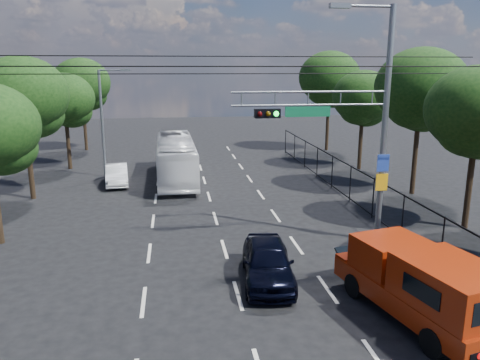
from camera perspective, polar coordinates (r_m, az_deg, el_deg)
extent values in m
cube|color=beige|center=(15.48, -11.68, -14.30)|extent=(0.12, 2.00, 0.01)
cube|color=beige|center=(19.10, -11.01, -8.72)|extent=(0.12, 2.00, 0.01)
cube|color=beige|center=(22.85, -10.56, -4.94)|extent=(0.12, 2.00, 0.01)
cube|color=beige|center=(26.68, -10.25, -2.23)|extent=(0.12, 2.00, 0.01)
cube|color=beige|center=(30.55, -10.01, -0.21)|extent=(0.12, 2.00, 0.01)
cube|color=beige|center=(34.45, -9.83, 1.36)|extent=(0.12, 2.00, 0.01)
cube|color=beige|center=(38.37, -9.68, 2.61)|extent=(0.12, 2.00, 0.01)
cube|color=beige|center=(42.30, -9.56, 3.63)|extent=(0.12, 2.00, 0.01)
cube|color=beige|center=(15.55, -0.26, -13.85)|extent=(0.12, 2.00, 0.01)
cube|color=beige|center=(19.16, -1.92, -8.39)|extent=(0.12, 2.00, 0.01)
cube|color=beige|center=(22.91, -3.02, -4.67)|extent=(0.12, 2.00, 0.01)
cube|color=beige|center=(26.72, -3.80, -2.01)|extent=(0.12, 2.00, 0.01)
cube|color=beige|center=(30.59, -4.39, -0.02)|extent=(0.12, 2.00, 0.01)
cube|color=beige|center=(34.48, -4.84, 1.53)|extent=(0.12, 2.00, 0.01)
cube|color=beige|center=(38.40, -5.20, 2.76)|extent=(0.12, 2.00, 0.01)
cube|color=beige|center=(42.33, -5.50, 3.76)|extent=(0.12, 2.00, 0.01)
cube|color=beige|center=(16.19, 10.60, -12.93)|extent=(0.12, 2.00, 0.01)
cube|color=beige|center=(19.69, 6.87, -7.87)|extent=(0.12, 2.00, 0.01)
cube|color=beige|center=(23.35, 4.35, -4.34)|extent=(0.12, 2.00, 0.01)
cube|color=beige|center=(27.10, 2.53, -1.77)|extent=(0.12, 2.00, 0.01)
cube|color=beige|center=(30.92, 1.17, 0.17)|extent=(0.12, 2.00, 0.01)
cube|color=beige|center=(34.77, 0.10, 1.68)|extent=(0.12, 2.00, 0.01)
cube|color=beige|center=(38.66, -0.75, 2.89)|extent=(0.12, 2.00, 0.01)
cube|color=beige|center=(42.57, -1.45, 3.87)|extent=(0.12, 2.00, 0.01)
cylinder|color=slate|center=(19.72, 17.20, 5.92)|extent=(0.24, 0.24, 9.50)
cylinder|color=slate|center=(19.29, 15.36, 19.76)|extent=(2.00, 0.10, 0.10)
cube|color=slate|center=(18.89, 12.10, 20.07)|extent=(0.80, 0.25, 0.18)
cylinder|color=slate|center=(18.47, 8.65, 10.57)|extent=(6.20, 0.08, 0.08)
cylinder|color=slate|center=(18.50, 8.59, 9.03)|extent=(6.20, 0.08, 0.08)
cube|color=black|center=(18.12, 3.35, 8.11)|extent=(1.00, 0.28, 0.35)
sphere|color=#3F0505|center=(17.91, 2.43, 8.05)|extent=(0.20, 0.20, 0.20)
sphere|color=#4C3805|center=(17.97, 3.44, 8.06)|extent=(0.20, 0.20, 0.20)
sphere|color=#0CE533|center=(18.04, 4.45, 8.06)|extent=(0.20, 0.20, 0.20)
cube|color=#0E633B|center=(18.50, 8.26, 8.26)|extent=(1.80, 0.05, 0.40)
cube|color=#2341A7|center=(19.79, 17.05, 1.99)|extent=(0.50, 0.04, 0.70)
cube|color=#FFAB0D|center=(19.96, 16.89, -0.26)|extent=(0.50, 0.04, 0.70)
cylinder|color=slate|center=(19.35, 15.83, 9.61)|extent=(0.05, 0.05, 0.50)
cylinder|color=slate|center=(18.87, 12.16, 9.72)|extent=(0.05, 0.05, 0.50)
cylinder|color=slate|center=(18.46, 8.32, 9.80)|extent=(0.05, 0.05, 0.50)
cylinder|color=slate|center=(18.14, 4.31, 9.84)|extent=(0.05, 0.05, 0.50)
cylinder|color=slate|center=(17.90, 0.19, 9.83)|extent=(0.05, 0.05, 0.50)
cylinder|color=slate|center=(32.22, -16.44, 6.48)|extent=(0.18, 0.18, 7.00)
cylinder|color=slate|center=(31.90, -15.41, 12.79)|extent=(1.60, 0.09, 0.09)
cube|color=slate|center=(31.81, -13.76, 12.89)|extent=(0.60, 0.22, 0.15)
cylinder|color=black|center=(15.79, -1.31, 13.68)|extent=(22.00, 0.04, 0.04)
cylinder|color=black|center=(19.27, -2.61, 14.84)|extent=(22.00, 0.04, 0.04)
cylinder|color=black|center=(20.76, -3.01, 12.81)|extent=(22.00, 0.04, 0.04)
cube|color=black|center=(24.23, 15.12, 0.66)|extent=(0.04, 34.00, 0.06)
cube|color=black|center=(24.68, 14.86, -3.42)|extent=(0.04, 34.00, 0.06)
cylinder|color=black|center=(18.53, 23.43, -7.04)|extent=(0.06, 0.06, 2.00)
cylinder|color=black|center=(20.99, 19.21, -4.30)|extent=(0.06, 0.06, 2.00)
cylinder|color=black|center=(23.57, 15.92, -2.14)|extent=(0.06, 0.06, 2.00)
cylinder|color=black|center=(26.24, 13.30, -0.40)|extent=(0.06, 0.06, 2.00)
cylinder|color=black|center=(28.98, 11.16, 1.02)|extent=(0.06, 0.06, 2.00)
cylinder|color=black|center=(31.76, 9.40, 2.18)|extent=(0.06, 0.06, 2.00)
cylinder|color=black|center=(34.58, 7.92, 3.16)|extent=(0.06, 0.06, 2.00)
cylinder|color=black|center=(37.43, 6.66, 3.99)|extent=(0.06, 0.06, 2.00)
cylinder|color=black|center=(40.30, 5.58, 4.70)|extent=(0.06, 0.06, 2.00)
cylinder|color=black|center=(23.36, 26.18, -0.38)|extent=(0.28, 0.28, 4.20)
ellipsoid|color=black|center=(22.88, 27.05, 7.67)|extent=(4.50, 4.50, 3.83)
ellipsoid|color=black|center=(23.45, 27.16, 5.18)|extent=(3.00, 3.00, 2.40)
ellipsoid|color=black|center=(22.60, 26.36, 5.39)|extent=(2.85, 2.85, 2.28)
cylinder|color=black|center=(28.62, 20.59, 3.07)|extent=(0.28, 0.28, 4.76)
ellipsoid|color=black|center=(28.24, 21.22, 10.54)|extent=(5.10, 5.10, 4.33)
ellipsoid|color=black|center=(28.76, 21.43, 8.18)|extent=(3.40, 3.40, 2.72)
ellipsoid|color=black|center=(27.95, 20.61, 8.47)|extent=(3.23, 3.23, 2.58)
cylinder|color=black|center=(34.74, 14.49, 4.61)|extent=(0.28, 0.28, 4.03)
ellipsoid|color=black|center=(34.41, 14.80, 9.82)|extent=(4.32, 4.32, 3.67)
ellipsoid|color=black|center=(34.91, 15.12, 8.19)|extent=(2.88, 2.88, 2.30)
ellipsoid|color=black|center=(34.15, 14.29, 8.37)|extent=(2.74, 2.74, 2.19)
cylinder|color=black|center=(42.17, 10.63, 6.93)|extent=(0.28, 0.28, 4.93)
ellipsoid|color=black|center=(41.92, 10.86, 12.19)|extent=(5.28, 5.28, 4.49)
ellipsoid|color=black|center=(42.37, 11.18, 10.52)|extent=(3.52, 3.52, 2.82)
ellipsoid|color=black|center=(41.65, 10.42, 10.75)|extent=(3.34, 3.34, 2.68)
ellipsoid|color=black|center=(21.38, -26.95, 3.42)|extent=(2.72, 2.72, 2.18)
cylinder|color=black|center=(28.25, -24.29, 2.31)|extent=(0.28, 0.28, 4.48)
ellipsoid|color=black|center=(27.86, -25.00, 9.43)|extent=(4.80, 4.80, 4.08)
ellipsoid|color=black|center=(28.11, -23.82, 7.27)|extent=(3.20, 3.20, 2.56)
ellipsoid|color=black|center=(27.83, -25.61, 7.37)|extent=(3.04, 3.04, 2.43)
cylinder|color=black|center=(35.86, -20.22, 4.38)|extent=(0.28, 0.28, 3.92)
ellipsoid|color=black|center=(35.54, -20.62, 9.28)|extent=(4.20, 4.20, 3.57)
ellipsoid|color=black|center=(35.82, -19.76, 7.80)|extent=(2.80, 2.80, 2.24)
ellipsoid|color=black|center=(35.48, -21.13, 7.87)|extent=(2.66, 2.66, 2.13)
cylinder|color=black|center=(43.64, -18.40, 6.47)|extent=(0.28, 0.28, 4.59)
ellipsoid|color=black|center=(43.38, -18.76, 11.20)|extent=(4.92, 4.92, 4.18)
ellipsoid|color=black|center=(43.66, -18.06, 9.75)|extent=(3.28, 3.28, 2.62)
ellipsoid|color=black|center=(43.29, -19.17, 9.85)|extent=(3.12, 3.12, 2.49)
cylinder|color=black|center=(15.73, 13.83, -12.38)|extent=(0.45, 0.82, 0.77)
cylinder|color=black|center=(16.81, 19.19, -11.03)|extent=(0.45, 0.82, 0.77)
cylinder|color=black|center=(13.44, 22.55, -17.86)|extent=(0.45, 0.82, 0.77)
cube|color=maroon|center=(14.96, 20.75, -13.05)|extent=(3.28, 5.85, 0.62)
cube|color=maroon|center=(16.66, 15.07, -9.50)|extent=(2.13, 1.05, 0.61)
cube|color=black|center=(16.77, 14.52, -8.28)|extent=(1.93, 0.85, 0.34)
cube|color=maroon|center=(15.51, 17.88, -8.60)|extent=(2.32, 2.11, 1.05)
cube|color=black|center=(14.91, 19.90, -9.44)|extent=(1.68, 0.44, 0.61)
cube|color=maroon|center=(13.82, 24.45, -11.63)|extent=(2.63, 3.20, 1.16)
cube|color=black|center=(13.13, 21.20, -12.50)|extent=(0.34, 1.30, 0.50)
imported|color=black|center=(16.24, 3.39, -9.91)|extent=(2.13, 4.30, 1.41)
imported|color=white|center=(30.77, -7.82, 2.63)|extent=(2.52, 10.06, 2.79)
imported|color=white|center=(30.30, -14.80, 0.63)|extent=(1.74, 3.90, 1.24)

